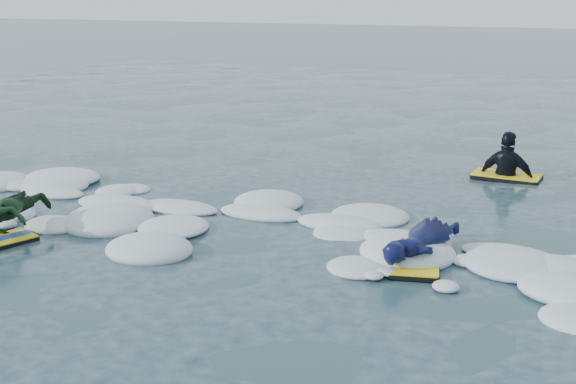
{
  "coord_description": "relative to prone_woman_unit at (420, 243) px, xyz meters",
  "views": [
    {
      "loc": [
        4.7,
        -6.96,
        3.01
      ],
      "look_at": [
        1.04,
        1.6,
        0.42
      ],
      "focal_mm": 45.0,
      "sensor_mm": 36.0,
      "label": 1
    }
  ],
  "objects": [
    {
      "name": "ground",
      "position": [
        -3.0,
        -0.9,
        -0.2
      ],
      "size": [
        120.0,
        120.0,
        0.0
      ],
      "primitive_type": "plane",
      "color": "#172D38",
      "rests_on": "ground"
    },
    {
      "name": "foam_band",
      "position": [
        -3.0,
        0.13,
        -0.2
      ],
      "size": [
        12.0,
        3.1,
        0.3
      ],
      "primitive_type": null,
      "color": "silver",
      "rests_on": "ground"
    },
    {
      "name": "prone_woman_unit",
      "position": [
        0.0,
        0.0,
        0.0
      ],
      "size": [
        0.86,
        1.59,
        0.39
      ],
      "rotation": [
        0.0,
        0.0,
        1.8
      ],
      "color": "black",
      "rests_on": "ground"
    },
    {
      "name": "prone_child_unit",
      "position": [
        -4.9,
        -1.37,
        0.07
      ],
      "size": [
        0.79,
        1.41,
        0.53
      ],
      "rotation": [
        0.0,
        0.0,
        1.2
      ],
      "color": "black",
      "rests_on": "ground"
    },
    {
      "name": "waiting_rider_unit",
      "position": [
        0.47,
        4.27,
        -0.22
      ],
      "size": [
        1.15,
        0.69,
        1.65
      ],
      "rotation": [
        0.0,
        0.0,
        -0.08
      ],
      "color": "black",
      "rests_on": "ground"
    }
  ]
}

